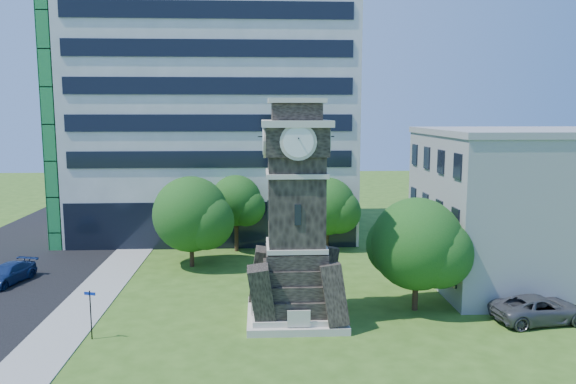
{
  "coord_description": "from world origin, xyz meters",
  "views": [
    {
      "loc": [
        1.01,
        -28.18,
        11.54
      ],
      "look_at": [
        2.87,
        7.96,
        6.33
      ],
      "focal_mm": 35.0,
      "sensor_mm": 36.0,
      "label": 1
    }
  ],
  "objects": [
    {
      "name": "office_low",
      "position": [
        19.97,
        8.0,
        5.21
      ],
      "size": [
        15.2,
        12.2,
        10.4
      ],
      "color": "gray",
      "rests_on": "ground"
    },
    {
      "name": "clock_tower",
      "position": [
        3.0,
        2.0,
        5.28
      ],
      "size": [
        5.4,
        5.4,
        12.22
      ],
      "color": "beige",
      "rests_on": "ground"
    },
    {
      "name": "tree_nc",
      "position": [
        -0.87,
        17.57,
        4.1
      ],
      "size": [
        4.63,
        4.21,
        6.38
      ],
      "rotation": [
        0.0,
        0.0,
        0.05
      ],
      "color": "#332114",
      "rests_on": "ground"
    },
    {
      "name": "tree_east",
      "position": [
        10.14,
        2.99,
        3.81
      ],
      "size": [
        5.89,
        5.35,
        6.65
      ],
      "rotation": [
        0.0,
        0.0,
        -0.02
      ],
      "color": "#332114",
      "rests_on": "ground"
    },
    {
      "name": "tree_nw",
      "position": [
        -4.01,
        13.04,
        3.84
      ],
      "size": [
        6.19,
        5.62,
        6.81
      ],
      "rotation": [
        0.0,
        0.0,
        0.33
      ],
      "color": "#332114",
      "rests_on": "ground"
    },
    {
      "name": "car_east_lot",
      "position": [
        16.43,
        0.76,
        0.74
      ],
      "size": [
        5.61,
        3.18,
        1.48
      ],
      "primitive_type": "imported",
      "rotation": [
        0.0,
        0.0,
        1.71
      ],
      "color": "#4B4B50",
      "rests_on": "ground"
    },
    {
      "name": "park_bench",
      "position": [
        4.41,
        0.28,
        0.52
      ],
      "size": [
        1.89,
        0.5,
        0.98
      ],
      "rotation": [
        0.0,
        0.0,
        0.39
      ],
      "color": "black",
      "rests_on": "ground"
    },
    {
      "name": "ground",
      "position": [
        0.0,
        0.0,
        0.0
      ],
      "size": [
        160.0,
        160.0,
        0.0
      ],
      "primitive_type": "plane",
      "color": "#335719",
      "rests_on": "ground"
    },
    {
      "name": "office_tall",
      "position": [
        -3.2,
        25.84,
        14.22
      ],
      "size": [
        26.2,
        15.11,
        28.6
      ],
      "color": "silver",
      "rests_on": "ground"
    },
    {
      "name": "street_sign",
      "position": [
        -7.61,
        -0.39,
        1.61
      ],
      "size": [
        0.62,
        0.06,
        2.57
      ],
      "rotation": [
        0.0,
        0.0,
        -0.28
      ],
      "color": "black",
      "rests_on": "ground"
    },
    {
      "name": "car_street_north",
      "position": [
        -16.05,
        9.45,
        0.66
      ],
      "size": [
        2.96,
        4.88,
        1.32
      ],
      "primitive_type": "imported",
      "rotation": [
        0.0,
        0.0,
        -0.26
      ],
      "color": "navy",
      "rests_on": "ground"
    },
    {
      "name": "sidewalk",
      "position": [
        -9.5,
        5.0,
        0.03
      ],
      "size": [
        3.0,
        70.0,
        0.06
      ],
      "primitive_type": "cube",
      "color": "gray",
      "rests_on": "ground"
    },
    {
      "name": "tree_ne",
      "position": [
        6.76,
        18.31,
        3.46
      ],
      "size": [
        5.39,
        4.9,
        6.05
      ],
      "rotation": [
        0.0,
        0.0,
        -0.07
      ],
      "color": "#332114",
      "rests_on": "ground"
    }
  ]
}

